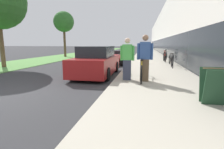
# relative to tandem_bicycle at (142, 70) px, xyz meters

# --- Properties ---
(ground_plane) EXTENTS (220.00, 220.00, 0.00)m
(ground_plane) POSITION_rel_tandem_bicycle_xyz_m (-4.20, -2.82, -0.53)
(ground_plane) COLOR #303033
(sidewalk_slab) EXTENTS (3.66, 70.00, 0.15)m
(sidewalk_slab) POSITION_rel_tandem_bicycle_xyz_m (0.70, 18.18, -0.45)
(sidewalk_slab) COLOR #B2AA99
(sidewalk_slab) RESTS_ON ground
(storefront_facade) EXTENTS (10.01, 70.00, 6.91)m
(storefront_facade) POSITION_rel_tandem_bicycle_xyz_m (7.57, 26.18, 2.92)
(storefront_facade) COLOR silver
(storefront_facade) RESTS_ON ground
(lawn_strip) EXTENTS (4.74, 70.00, 0.03)m
(lawn_strip) POSITION_rel_tandem_bicycle_xyz_m (-10.05, 22.18, -0.51)
(lawn_strip) COLOR #5B9347
(lawn_strip) RESTS_ON ground
(tandem_bicycle) EXTENTS (0.52, 2.50, 0.89)m
(tandem_bicycle) POSITION_rel_tandem_bicycle_xyz_m (0.00, 0.00, 0.00)
(tandem_bicycle) COLOR black
(tandem_bicycle) RESTS_ON sidewalk_slab
(person_rider) EXTENTS (0.62, 0.24, 1.82)m
(person_rider) POSITION_rel_tandem_bicycle_xyz_m (0.11, -0.31, 0.54)
(person_rider) COLOR brown
(person_rider) RESTS_ON sidewalk_slab
(person_bystander) EXTENTS (0.58, 0.23, 1.70)m
(person_bystander) POSITION_rel_tandem_bicycle_xyz_m (-0.60, -0.19, 0.48)
(person_bystander) COLOR #33384C
(person_bystander) RESTS_ON sidewalk_slab
(bike_rack_hoop) EXTENTS (0.05, 0.60, 0.84)m
(bike_rack_hoop) POSITION_rel_tandem_bicycle_xyz_m (1.79, 3.91, 0.13)
(bike_rack_hoop) COLOR black
(bike_rack_hoop) RESTS_ON sidewalk_slab
(cruiser_bike_nearest) EXTENTS (0.52, 1.76, 0.85)m
(cruiser_bike_nearest) POSITION_rel_tandem_bicycle_xyz_m (1.93, 5.50, -0.02)
(cruiser_bike_nearest) COLOR black
(cruiser_bike_nearest) RESTS_ON sidewalk_slab
(cruiser_bike_middle) EXTENTS (0.52, 1.74, 0.96)m
(cruiser_bike_middle) POSITION_rel_tandem_bicycle_xyz_m (1.75, 7.84, 0.02)
(cruiser_bike_middle) COLOR black
(cruiser_bike_middle) RESTS_ON sidewalk_slab
(cruiser_bike_farthest) EXTENTS (0.52, 1.76, 0.96)m
(cruiser_bike_farthest) POSITION_rel_tandem_bicycle_xyz_m (2.10, 10.25, 0.02)
(cruiser_bike_farthest) COLOR black
(cruiser_bike_farthest) RESTS_ON sidewalk_slab
(sandwich_board_sign) EXTENTS (0.56, 0.56, 0.90)m
(sandwich_board_sign) POSITION_rel_tandem_bicycle_xyz_m (1.79, -2.71, 0.07)
(sandwich_board_sign) COLOR #23472D
(sandwich_board_sign) RESTS_ON sidewalk_slab
(parked_sedan_curbside) EXTENTS (1.82, 4.15, 1.50)m
(parked_sedan_curbside) POSITION_rel_tandem_bicycle_xyz_m (-2.31, 1.36, 0.16)
(parked_sedan_curbside) COLOR maroon
(parked_sedan_curbside) RESTS_ON ground
(vintage_roadster_curbside) EXTENTS (1.77, 3.90, 1.04)m
(vintage_roadster_curbside) POSITION_rel_tandem_bicycle_xyz_m (-2.28, 6.59, -0.07)
(vintage_roadster_curbside) COLOR maroon
(vintage_roadster_curbside) RESTS_ON ground
(street_tree_far) EXTENTS (2.45, 2.45, 5.47)m
(street_tree_far) POSITION_rel_tandem_bicycle_xyz_m (-9.62, 13.15, 3.67)
(street_tree_far) COLOR brown
(street_tree_far) RESTS_ON ground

